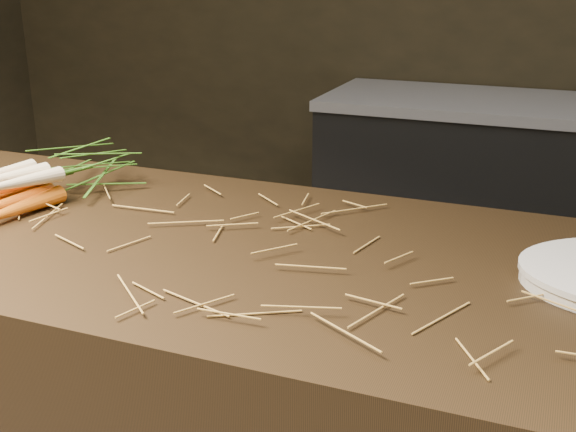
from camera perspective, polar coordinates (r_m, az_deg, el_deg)
name	(u,v)px	position (r m, az deg, el deg)	size (l,w,h in m)	color
back_counter	(551,209)	(3.04, 20.06, 0.55)	(1.82, 0.62, 0.84)	black
straw_bedding	(330,253)	(1.15, 3.37, -2.94)	(1.40, 0.60, 0.02)	#A1823C
root_veg_bunch	(54,176)	(1.51, -18.02, 3.01)	(0.25, 0.51, 0.09)	#C2470A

